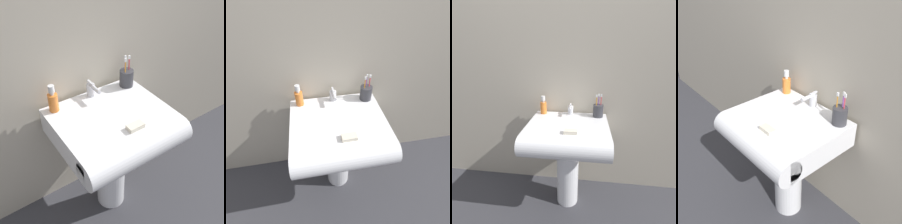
% 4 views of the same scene
% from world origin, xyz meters
% --- Properties ---
extents(ground_plane, '(6.00, 6.00, 0.00)m').
position_xyz_m(ground_plane, '(0.00, 0.00, 0.00)').
color(ground_plane, '#38383D').
rests_on(ground_plane, ground).
extents(wall_back, '(5.00, 0.05, 2.40)m').
position_xyz_m(wall_back, '(0.00, 0.28, 1.20)').
color(wall_back, '#B7AD99').
rests_on(wall_back, ground).
extents(sink_pedestal, '(0.18, 0.18, 0.59)m').
position_xyz_m(sink_pedestal, '(0.00, 0.00, 0.29)').
color(sink_pedestal, white).
rests_on(sink_pedestal, ground).
extents(sink_basin, '(0.60, 0.55, 0.15)m').
position_xyz_m(sink_basin, '(0.00, -0.06, 0.66)').
color(sink_basin, white).
rests_on(sink_basin, sink_pedestal).
extents(faucet, '(0.05, 0.12, 0.09)m').
position_xyz_m(faucet, '(-0.00, 0.19, 0.78)').
color(faucet, silver).
rests_on(faucet, sink_basin).
extents(toothbrush_cup, '(0.08, 0.08, 0.19)m').
position_xyz_m(toothbrush_cup, '(0.23, 0.17, 0.78)').
color(toothbrush_cup, '#38383D').
rests_on(toothbrush_cup, sink_basin).
extents(soap_bottle, '(0.05, 0.05, 0.15)m').
position_xyz_m(soap_bottle, '(-0.23, 0.19, 0.79)').
color(soap_bottle, orange).
rests_on(soap_bottle, sink_basin).
extents(bar_soap, '(0.09, 0.05, 0.02)m').
position_xyz_m(bar_soap, '(0.03, -0.17, 0.74)').
color(bar_soap, silver).
rests_on(bar_soap, sink_basin).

